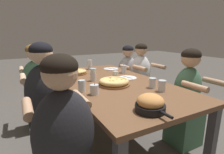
{
  "coord_description": "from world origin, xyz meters",
  "views": [
    {
      "loc": [
        1.71,
        -0.92,
        1.3
      ],
      "look_at": [
        0.0,
        0.0,
        0.82
      ],
      "focal_mm": 28.0,
      "sensor_mm": 36.0,
      "label": 1
    }
  ],
  "objects": [
    {
      "name": "drinking_glass_g",
      "position": [
        -0.78,
        0.03,
        0.83
      ],
      "size": [
        0.07,
        0.07,
        0.15
      ],
      "color": "silver",
      "rests_on": "dining_table"
    },
    {
      "name": "drinking_glass_h",
      "position": [
        0.41,
        0.24,
        0.82
      ],
      "size": [
        0.07,
        0.07,
        0.1
      ],
      "color": "silver",
      "rests_on": "dining_table"
    },
    {
      "name": "drinking_glass_c",
      "position": [
        -0.91,
        -0.19,
        0.83
      ],
      "size": [
        0.06,
        0.06,
        0.13
      ],
      "color": "silver",
      "rests_on": "dining_table"
    },
    {
      "name": "drinking_glass_b",
      "position": [
        -0.04,
        0.07,
        0.82
      ],
      "size": [
        0.07,
        0.07,
        0.1
      ],
      "color": "silver",
      "rests_on": "dining_table"
    },
    {
      "name": "skillet_bowl",
      "position": [
        0.84,
        -0.15,
        0.83
      ],
      "size": [
        0.31,
        0.21,
        0.13
      ],
      "color": "black",
      "rests_on": "dining_table"
    },
    {
      "name": "empty_plate_a",
      "position": [
        -0.63,
        0.32,
        0.78
      ],
      "size": [
        0.22,
        0.22,
        0.02
      ],
      "color": "white",
      "rests_on": "dining_table"
    },
    {
      "name": "diner_near_center",
      "position": [
        0.01,
        -0.74,
        0.57
      ],
      "size": [
        0.51,
        0.4,
        1.23
      ],
      "rotation": [
        0.0,
        0.0,
        1.57
      ],
      "color": "#232328",
      "rests_on": "ground"
    },
    {
      "name": "empty_plate_b",
      "position": [
        -0.03,
        0.23,
        0.78
      ],
      "size": [
        0.22,
        0.22,
        0.02
      ],
      "color": "white",
      "rests_on": "dining_table"
    },
    {
      "name": "pizza_board_second",
      "position": [
        -0.56,
        -0.25,
        0.8
      ],
      "size": [
        0.29,
        0.29,
        0.05
      ],
      "color": "brown",
      "rests_on": "dining_table"
    },
    {
      "name": "pizza_board_main",
      "position": [
        0.15,
        -0.06,
        0.8
      ],
      "size": [
        0.33,
        0.33,
        0.07
      ],
      "color": "brown",
      "rests_on": "dining_table"
    },
    {
      "name": "diner_far_midright",
      "position": [
        0.45,
        0.74,
        0.54
      ],
      "size": [
        0.51,
        0.4,
        1.15
      ],
      "rotation": [
        0.0,
        0.0,
        -1.57
      ],
      "color": "#477556",
      "rests_on": "ground"
    },
    {
      "name": "dining_table",
      "position": [
        0.0,
        0.0,
        0.69
      ],
      "size": [
        2.02,
        1.03,
        0.77
      ],
      "color": "brown",
      "rests_on": "ground"
    },
    {
      "name": "diner_far_midleft",
      "position": [
        -0.43,
        0.74,
        0.53
      ],
      "size": [
        0.51,
        0.4,
        1.17
      ],
      "rotation": [
        0.0,
        0.0,
        -1.57
      ],
      "color": "silver",
      "rests_on": "ground"
    },
    {
      "name": "ground_plane",
      "position": [
        0.0,
        0.0,
        0.0
      ],
      "size": [
        18.0,
        18.0,
        0.0
      ],
      "primitive_type": "plane",
      "color": "#514C47",
      "rests_on": "ground"
    },
    {
      "name": "diner_near_left",
      "position": [
        -0.77,
        -0.74,
        0.55
      ],
      "size": [
        0.51,
        0.4,
        1.18
      ],
      "rotation": [
        0.0,
        0.0,
        1.57
      ],
      "color": "#477556",
      "rests_on": "ground"
    },
    {
      "name": "drinking_glass_i",
      "position": [
        0.55,
        0.24,
        0.82
      ],
      "size": [
        0.07,
        0.07,
        0.11
      ],
      "color": "silver",
      "rests_on": "dining_table"
    },
    {
      "name": "drinking_glass_e",
      "position": [
        -0.32,
        0.35,
        0.82
      ],
      "size": [
        0.08,
        0.08,
        0.11
      ],
      "color": "silver",
      "rests_on": "dining_table"
    },
    {
      "name": "drinking_glass_a",
      "position": [
        -0.94,
        -0.33,
        0.82
      ],
      "size": [
        0.07,
        0.07,
        0.1
      ],
      "color": "silver",
      "rests_on": "dining_table"
    },
    {
      "name": "diner_far_left",
      "position": [
        -0.79,
        0.74,
        0.51
      ],
      "size": [
        0.51,
        0.4,
        1.12
      ],
      "rotation": [
        0.0,
        0.0,
        -1.57
      ],
      "color": "#99999E",
      "rests_on": "ground"
    },
    {
      "name": "cocktail_glass_blue",
      "position": [
        0.32,
        -0.35,
        0.81
      ],
      "size": [
        0.08,
        0.08,
        0.11
      ],
      "color": "silver",
      "rests_on": "dining_table"
    },
    {
      "name": "drinking_glass_d",
      "position": [
        0.2,
        -0.43,
        0.82
      ],
      "size": [
        0.07,
        0.07,
        0.11
      ],
      "color": "silver",
      "rests_on": "dining_table"
    },
    {
      "name": "drinking_glass_f",
      "position": [
        -0.12,
        -0.18,
        0.84
      ],
      "size": [
        0.07,
        0.07,
        0.15
      ],
      "color": "silver",
      "rests_on": "dining_table"
    }
  ]
}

